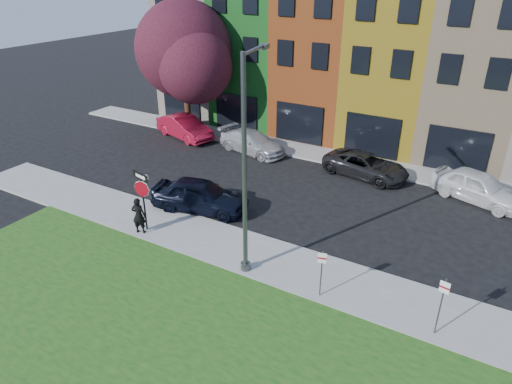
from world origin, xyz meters
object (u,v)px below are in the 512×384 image
Objects in this scene: man at (139,216)px; street_lamp at (246,170)px; sedan_near at (200,195)px; stop_sign at (142,190)px.

street_lamp is (5.58, 0.20, 3.40)m from man.
man is 3.42m from sedan_near.
sedan_near is 0.61× the size of street_lamp.
man is at bearing 150.02° from sedan_near.
stop_sign is 0.55× the size of sedan_near.
stop_sign is 3.35m from sedan_near.
sedan_near is 6.58m from street_lamp.
sedan_near is at bearing 85.76° from stop_sign.
man is at bearing 171.57° from street_lamp.
stop_sign reaches higher than sedan_near.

